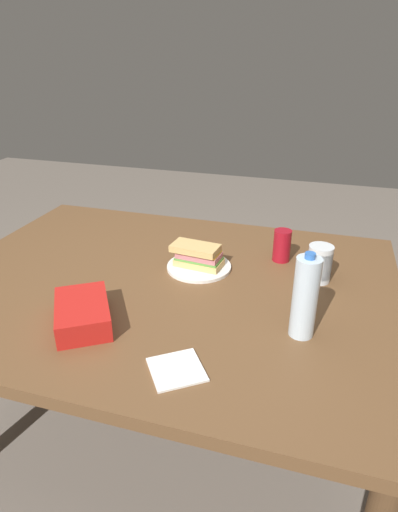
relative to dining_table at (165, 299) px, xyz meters
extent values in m
plane|color=#70665B|center=(0.00, 0.00, -0.66)|extent=(8.00, 8.00, 0.00)
cube|color=brown|center=(0.00, 0.00, 0.06)|extent=(1.58, 1.20, 0.04)
cylinder|color=brown|center=(-0.71, -0.52, -0.31)|extent=(0.07, 0.07, 0.70)
cylinder|color=brown|center=(0.71, -0.52, -0.31)|extent=(0.07, 0.07, 0.70)
cylinder|color=white|center=(-0.09, -0.13, 0.08)|extent=(0.24, 0.24, 0.01)
cube|color=#DBB26B|center=(-0.09, -0.13, 0.10)|extent=(0.18, 0.11, 0.02)
cube|color=#599E3F|center=(-0.09, -0.13, 0.12)|extent=(0.17, 0.10, 0.01)
cube|color=#C6727A|center=(-0.09, -0.13, 0.13)|extent=(0.16, 0.10, 0.02)
cube|color=yellow|center=(-0.09, -0.13, 0.14)|extent=(0.16, 0.10, 0.01)
cube|color=#DBB26B|center=(-0.08, -0.12, 0.16)|extent=(0.18, 0.11, 0.02)
cylinder|color=maroon|center=(-0.37, -0.28, 0.14)|extent=(0.07, 0.07, 0.12)
cube|color=red|center=(0.14, 0.31, 0.11)|extent=(0.25, 0.27, 0.07)
cylinder|color=silver|center=(-0.48, 0.18, 0.20)|extent=(0.07, 0.07, 0.24)
cylinder|color=blue|center=(-0.48, 0.18, 0.32)|extent=(0.03, 0.03, 0.02)
cylinder|color=silver|center=(-0.51, -0.16, 0.12)|extent=(0.08, 0.08, 0.09)
cylinder|color=silver|center=(-0.51, -0.16, 0.14)|extent=(0.08, 0.08, 0.09)
cylinder|color=silver|center=(-0.51, -0.16, 0.16)|extent=(0.08, 0.08, 0.09)
cube|color=white|center=(-0.20, 0.42, 0.08)|extent=(0.18, 0.18, 0.01)
camera|label=1|loc=(-0.50, 1.23, 0.82)|focal=30.38mm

